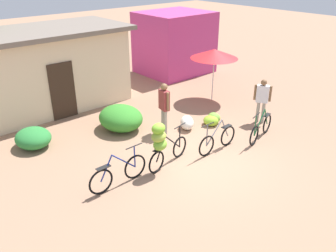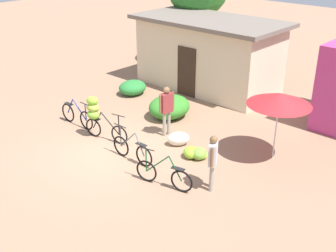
# 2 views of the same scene
# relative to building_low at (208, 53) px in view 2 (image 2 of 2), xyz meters

# --- Properties ---
(ground_plane) EXTENTS (60.00, 60.00, 0.00)m
(ground_plane) POSITION_rel_building_low_xyz_m (1.50, -6.54, -1.48)
(ground_plane) COLOR #987157
(building_low) EXTENTS (6.26, 3.24, 2.92)m
(building_low) POSITION_rel_building_low_xyz_m (0.00, 0.00, 0.00)
(building_low) COLOR beige
(building_low) RESTS_ON ground
(hedge_bush_front_left) EXTENTS (1.03, 1.18, 0.58)m
(hedge_bush_front_left) POSITION_rel_building_low_xyz_m (-1.72, -2.77, -1.19)
(hedge_bush_front_left) COLOR #2B7E37
(hedge_bush_front_left) RESTS_ON ground
(hedge_bush_front_right) EXTENTS (1.37, 1.60, 0.80)m
(hedge_bush_front_right) POSITION_rel_building_low_xyz_m (0.97, -3.47, -1.08)
(hedge_bush_front_right) COLOR #35862A
(hedge_bush_front_right) RESTS_ON ground
(market_umbrella) EXTENTS (1.83, 1.83, 2.06)m
(market_umbrella) POSITION_rel_building_low_xyz_m (5.25, -3.62, 0.40)
(market_umbrella) COLOR beige
(market_umbrella) RESTS_ON ground
(bicycle_leftmost) EXTENTS (1.69, 0.15, 0.95)m
(bicycle_leftmost) POSITION_rel_building_low_xyz_m (-0.90, -6.15, -1.12)
(bicycle_leftmost) COLOR black
(bicycle_leftmost) RESTS_ON ground
(bicycle_near_pile) EXTENTS (1.65, 0.58, 1.42)m
(bicycle_near_pile) POSITION_rel_building_low_xyz_m (0.39, -6.28, -0.63)
(bicycle_near_pile) COLOR black
(bicycle_near_pile) RESTS_ON ground
(bicycle_center_loaded) EXTENTS (1.59, 0.15, 1.00)m
(bicycle_center_loaded) POSITION_rel_building_low_xyz_m (2.30, -6.55, -1.13)
(bicycle_center_loaded) COLOR black
(bicycle_center_loaded) RESTS_ON ground
(bicycle_by_shop) EXTENTS (1.64, 0.45, 1.00)m
(bicycle_by_shop) POSITION_rel_building_low_xyz_m (3.90, -6.93, -1.13)
(bicycle_by_shop) COLOR black
(bicycle_by_shop) RESTS_ON ground
(banana_pile_on_ground) EXTENTS (0.89, 0.80, 0.36)m
(banana_pile_on_ground) POSITION_rel_building_low_xyz_m (3.56, -5.17, -1.32)
(banana_pile_on_ground) COLOR #90A625
(banana_pile_on_ground) RESTS_ON ground
(produce_sack) EXTENTS (0.78, 0.82, 0.44)m
(produce_sack) POSITION_rel_building_low_xyz_m (2.64, -4.89, -1.26)
(produce_sack) COLOR silver
(produce_sack) RESTS_ON ground
(person_vendor) EXTENTS (0.37, 0.51, 1.55)m
(person_vendor) POSITION_rel_building_low_xyz_m (4.91, -6.18, -0.54)
(person_vendor) COLOR gray
(person_vendor) RESTS_ON ground
(person_bystander) EXTENTS (0.28, 0.57, 1.68)m
(person_bystander) POSITION_rel_building_low_xyz_m (1.89, -4.61, -0.45)
(person_bystander) COLOR gray
(person_bystander) RESTS_ON ground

